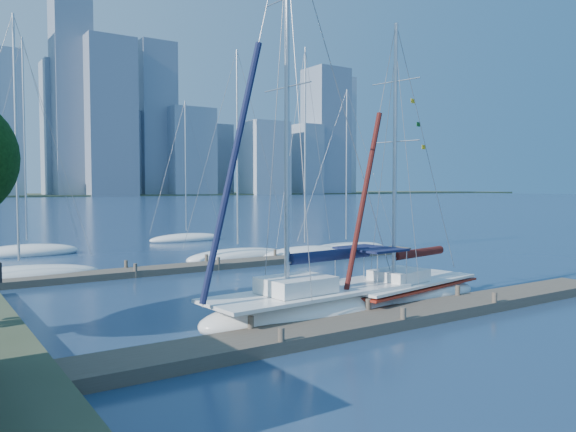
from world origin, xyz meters
TOP-DOWN VIEW (x-y plane):
  - ground at (0.00, 0.00)m, footprint 700.00×700.00m
  - near_dock at (0.00, 0.00)m, footprint 26.00×2.00m
  - far_dock at (2.00, 16.00)m, footprint 30.00×1.80m
  - sailboat_navy at (-1.74, 2.21)m, footprint 9.21×3.61m
  - sailboat_maroon at (3.53, 2.43)m, footprint 8.30×4.00m
  - bg_boat_0 at (-9.41, 17.53)m, footprint 8.55×4.39m
  - bg_boat_2 at (4.13, 18.54)m, footprint 7.75×3.43m
  - bg_boat_3 at (8.89, 17.44)m, footprint 7.13×4.54m
  - bg_boat_4 at (13.41, 18.39)m, footprint 7.76×5.00m
  - bg_boat_6 at (-7.25, 29.16)m, footprint 7.19×2.74m
  - bg_boat_7 at (6.64, 32.93)m, footprint 7.06×2.35m
  - skyline at (23.15, 290.27)m, footprint 502.31×51.31m

SIDE VIEW (x-z plane):
  - ground at x=0.00m, z-range 0.00..0.00m
  - far_dock at x=2.00m, z-range 0.00..0.36m
  - near_dock at x=0.00m, z-range 0.00..0.40m
  - bg_boat_4 at x=13.41m, z-range -6.04..6.53m
  - bg_boat_7 at x=6.64m, z-range -6.24..6.75m
  - bg_boat_0 at x=-9.41m, z-range -6.81..7.38m
  - bg_boat_2 at x=4.13m, z-range -6.90..7.48m
  - bg_boat_3 at x=8.89m, z-range -7.17..7.76m
  - bg_boat_6 at x=-7.25m, z-range -7.61..8.24m
  - sailboat_maroon at x=3.53m, z-range -5.11..7.03m
  - sailboat_navy at x=-1.74m, z-range -6.43..8.74m
  - skyline at x=23.15m, z-range -25.19..98.11m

